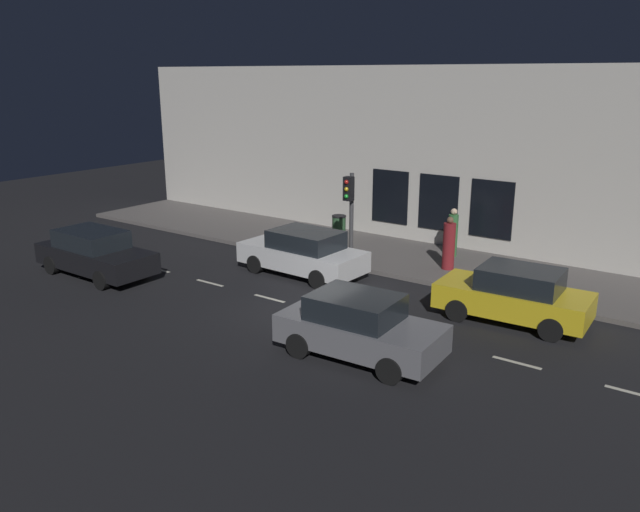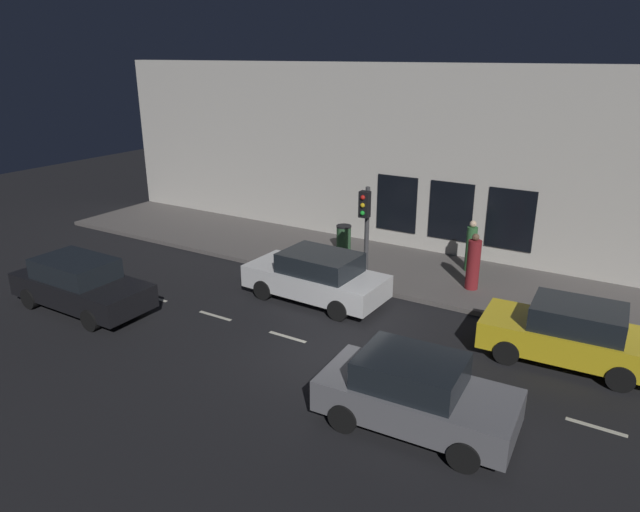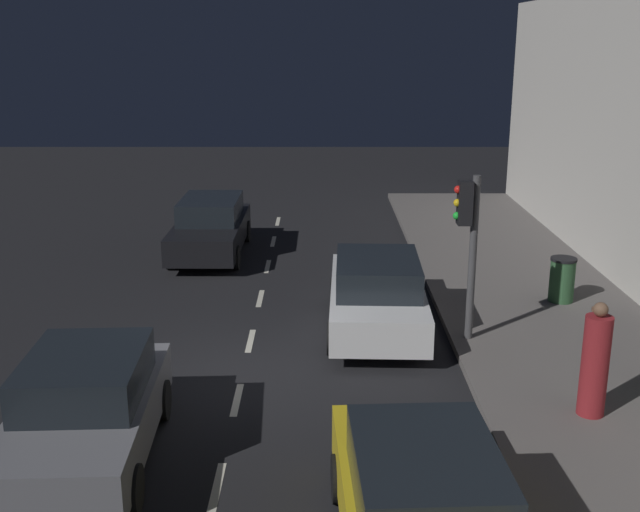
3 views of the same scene
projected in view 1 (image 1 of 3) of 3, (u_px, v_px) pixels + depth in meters
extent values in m
plane|color=black|center=(311.00, 309.00, 18.73)|extent=(60.00, 60.00, 0.00)
cube|color=#5B5654|center=(410.00, 259.00, 23.59)|extent=(4.50, 32.00, 0.15)
cube|color=beige|center=(444.00, 159.00, 24.62)|extent=(0.60, 32.00, 7.06)
cube|color=black|center=(492.00, 209.00, 23.62)|extent=(0.04, 1.65, 2.18)
cube|color=black|center=(438.00, 203.00, 24.83)|extent=(0.04, 1.65, 2.18)
cube|color=black|center=(390.00, 197.00, 26.05)|extent=(0.04, 1.65, 2.18)
cube|color=beige|center=(634.00, 393.00, 13.80)|extent=(0.12, 1.20, 0.01)
cube|color=beige|center=(517.00, 363.00, 15.26)|extent=(0.12, 1.20, 0.01)
cube|color=beige|center=(420.00, 337.00, 16.72)|extent=(0.12, 1.20, 0.01)
cube|color=beige|center=(339.00, 316.00, 18.17)|extent=(0.12, 1.20, 0.01)
cube|color=beige|center=(270.00, 298.00, 19.63)|extent=(0.12, 1.20, 0.01)
cube|color=beige|center=(210.00, 283.00, 21.08)|extent=(0.12, 1.20, 0.01)
cube|color=beige|center=(158.00, 269.00, 22.54)|extent=(0.12, 1.20, 0.01)
cube|color=beige|center=(112.00, 257.00, 23.99)|extent=(0.12, 1.20, 0.01)
cube|color=beige|center=(72.00, 247.00, 25.45)|extent=(0.12, 1.20, 0.01)
cylinder|color=#424244|center=(351.00, 219.00, 22.41)|extent=(0.15, 0.15, 3.25)
cube|color=black|center=(349.00, 189.00, 21.94)|extent=(0.26, 0.32, 0.84)
sphere|color=red|center=(346.00, 182.00, 21.76)|extent=(0.15, 0.15, 0.15)
sphere|color=gold|center=(346.00, 189.00, 21.83)|extent=(0.15, 0.15, 0.15)
sphere|color=green|center=(346.00, 196.00, 21.90)|extent=(0.15, 0.15, 0.15)
cube|color=slate|center=(361.00, 333.00, 15.42)|extent=(2.01, 4.11, 0.70)
cube|color=black|center=(355.00, 307.00, 15.32)|extent=(1.70, 2.17, 0.60)
cylinder|color=black|center=(422.00, 344.00, 15.54)|extent=(0.25, 0.65, 0.64)
cylinder|color=black|center=(390.00, 370.00, 14.16)|extent=(0.25, 0.65, 0.64)
cylinder|color=black|center=(335.00, 323.00, 16.84)|extent=(0.25, 0.65, 0.64)
cylinder|color=black|center=(299.00, 345.00, 15.47)|extent=(0.25, 0.65, 0.64)
cube|color=black|center=(96.00, 258.00, 21.72)|extent=(1.83, 4.59, 0.70)
cube|color=black|center=(91.00, 239.00, 21.64)|extent=(1.60, 2.39, 0.60)
cylinder|color=black|center=(143.00, 268.00, 21.66)|extent=(0.22, 0.64, 0.64)
cylinder|color=black|center=(101.00, 280.00, 20.35)|extent=(0.22, 0.64, 0.64)
cylinder|color=black|center=(93.00, 254.00, 23.26)|extent=(0.22, 0.64, 0.64)
cylinder|color=black|center=(52.00, 265.00, 21.96)|extent=(0.22, 0.64, 0.64)
cube|color=silver|center=(302.00, 257.00, 21.85)|extent=(2.04, 4.54, 0.70)
cube|color=black|center=(306.00, 239.00, 21.56)|extent=(1.74, 2.38, 0.60)
cylinder|color=black|center=(255.00, 264.00, 22.07)|extent=(0.24, 0.65, 0.64)
cylinder|color=black|center=(288.00, 253.00, 23.42)|extent=(0.24, 0.65, 0.64)
cylinder|color=black|center=(318.00, 279.00, 20.45)|extent=(0.24, 0.65, 0.64)
cylinder|color=black|center=(349.00, 266.00, 21.79)|extent=(0.24, 0.65, 0.64)
cube|color=gold|center=(512.00, 300.00, 17.67)|extent=(1.97, 4.21, 0.70)
cube|color=black|center=(520.00, 279.00, 17.40)|extent=(1.66, 2.22, 0.60)
cylinder|color=black|center=(457.00, 310.00, 17.76)|extent=(0.25, 0.65, 0.64)
cylinder|color=black|center=(478.00, 294.00, 19.10)|extent=(0.25, 0.65, 0.64)
cylinder|color=black|center=(551.00, 330.00, 16.41)|extent=(0.25, 0.65, 0.64)
cylinder|color=black|center=(566.00, 310.00, 17.75)|extent=(0.25, 0.65, 0.64)
cylinder|color=#336B38|center=(453.00, 236.00, 23.44)|extent=(0.51, 0.51, 1.58)
sphere|color=beige|center=(454.00, 212.00, 23.19)|extent=(0.24, 0.24, 0.24)
cube|color=beige|center=(455.00, 212.00, 23.08)|extent=(0.08, 0.08, 0.07)
cylinder|color=maroon|center=(449.00, 246.00, 21.89)|extent=(0.49, 0.49, 1.63)
sphere|color=brown|center=(450.00, 220.00, 21.63)|extent=(0.23, 0.23, 0.23)
cube|color=brown|center=(448.00, 221.00, 21.56)|extent=(0.05, 0.07, 0.06)
cylinder|color=#2D5633|center=(339.00, 228.00, 25.91)|extent=(0.55, 0.55, 0.95)
cylinder|color=black|center=(339.00, 216.00, 25.77)|extent=(0.58, 0.58, 0.06)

